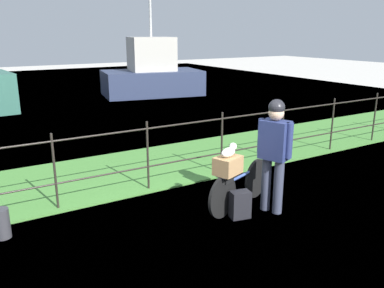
% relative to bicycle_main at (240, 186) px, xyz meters
% --- Properties ---
extents(ground_plane, '(60.00, 60.00, 0.00)m').
position_rel_bicycle_main_xyz_m(ground_plane, '(-0.89, -0.78, -0.33)').
color(ground_plane, beige).
extents(grass_strip, '(27.00, 2.40, 0.03)m').
position_rel_bicycle_main_xyz_m(grass_strip, '(-0.89, 2.38, -0.32)').
color(grass_strip, '#478438').
rests_on(grass_strip, ground).
extents(harbor_water, '(30.00, 30.00, 0.00)m').
position_rel_bicycle_main_xyz_m(harbor_water, '(-0.89, 10.48, -0.33)').
color(harbor_water, slate).
rests_on(harbor_water, ground).
extents(iron_fence, '(18.04, 0.04, 1.18)m').
position_rel_bicycle_main_xyz_m(iron_fence, '(-0.89, 1.33, 0.34)').
color(iron_fence, '#28231E').
rests_on(iron_fence, ground).
extents(bicycle_main, '(1.51, 0.58, 0.63)m').
position_rel_bicycle_main_xyz_m(bicycle_main, '(0.00, 0.00, 0.00)').
color(bicycle_main, black).
rests_on(bicycle_main, ground).
extents(wooden_crate, '(0.46, 0.40, 0.25)m').
position_rel_bicycle_main_xyz_m(wooden_crate, '(-0.32, -0.12, 0.42)').
color(wooden_crate, '#A87F51').
rests_on(wooden_crate, bicycle_main).
extents(terrier_dog, '(0.32, 0.23, 0.18)m').
position_rel_bicycle_main_xyz_m(terrier_dog, '(-0.30, -0.11, 0.63)').
color(terrier_dog, silver).
rests_on(terrier_dog, wooden_crate).
extents(cyclist_person, '(0.38, 0.51, 1.68)m').
position_rel_bicycle_main_xyz_m(cyclist_person, '(0.31, -0.37, 0.67)').
color(cyclist_person, '#383D51').
rests_on(cyclist_person, ground).
extents(backpack_on_paving, '(0.31, 0.23, 0.40)m').
position_rel_bicycle_main_xyz_m(backpack_on_paving, '(-0.22, -0.30, -0.13)').
color(backpack_on_paving, black).
rests_on(backpack_on_paving, ground).
extents(mooring_bollard, '(0.20, 0.20, 0.40)m').
position_rel_bicycle_main_xyz_m(mooring_bollard, '(-3.21, 0.83, -0.13)').
color(mooring_bollard, '#38383D').
rests_on(mooring_bollard, ground).
extents(moored_boat_mid, '(4.35, 2.94, 3.98)m').
position_rel_bicycle_main_xyz_m(moored_boat_mid, '(3.81, 10.90, 0.52)').
color(moored_boat_mid, '#2D3856').
rests_on(moored_boat_mid, ground).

